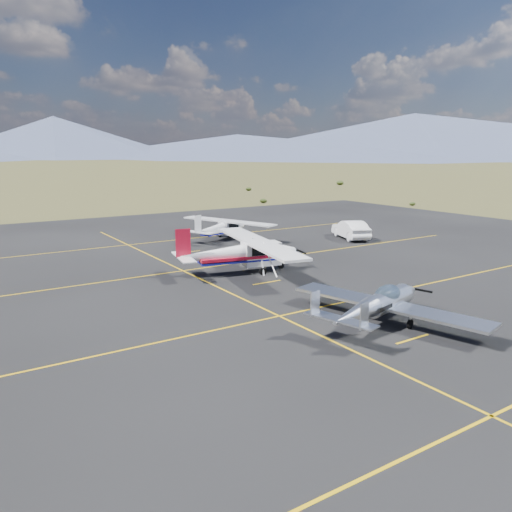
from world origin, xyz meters
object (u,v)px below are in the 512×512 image
object	(u,v)px
aircraft_plain	(221,227)
aircraft_cessna	(240,252)
sedan	(351,229)
aircraft_low_wing	(380,304)

from	to	relation	value
aircraft_plain	aircraft_cessna	bearing A→B (deg)	-134.26
aircraft_cessna	aircraft_plain	xyz separation A→B (m)	(4.91, 11.44, -0.27)
aircraft_plain	sedan	xyz separation A→B (m)	(10.10, -5.84, -0.26)
aircraft_low_wing	sedan	world-z (taller)	aircraft_low_wing
aircraft_plain	sedan	world-z (taller)	aircraft_plain
aircraft_cessna	aircraft_plain	distance (m)	12.46
aircraft_low_wing	aircraft_cessna	distance (m)	11.97
aircraft_cessna	aircraft_low_wing	bearing A→B (deg)	-77.44
aircraft_low_wing	aircraft_plain	xyz separation A→B (m)	(4.76, 23.40, 0.10)
aircraft_low_wing	aircraft_plain	distance (m)	23.88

